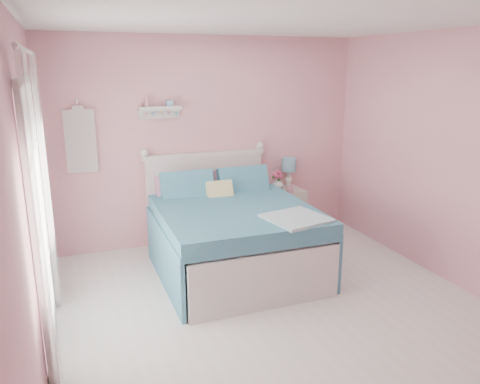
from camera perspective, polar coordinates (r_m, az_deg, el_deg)
floor at (r=4.44m, az=5.39°, el=-15.16°), size 4.50×4.50×0.00m
room_shell at (r=3.89m, az=5.97°, el=5.41°), size 4.50×4.50×4.50m
bed at (r=5.27m, az=-1.15°, el=-5.21°), size 1.62×2.04×1.18m
nightstand at (r=6.38m, az=5.57°, el=-2.40°), size 0.44×0.44×0.64m
table_lamp at (r=6.37m, az=5.98°, el=3.09°), size 0.20×0.20×0.40m
vase at (r=6.20m, az=4.60°, el=1.01°), size 0.18×0.18×0.18m
teacup at (r=6.13m, az=6.02°, el=0.35°), size 0.14×0.14×0.08m
roses at (r=6.17m, az=4.62°, el=2.11°), size 0.14×0.11×0.12m
wall_shelf at (r=5.74m, az=-9.81°, el=9.93°), size 0.50×0.15×0.25m
hanging_dress at (r=5.67m, az=-18.85°, el=5.86°), size 0.34×0.03×0.72m
french_door at (r=4.00m, az=-23.30°, el=-3.02°), size 0.04×1.32×2.16m
curtain_near at (r=3.26m, az=-23.00°, el=-5.04°), size 0.04×0.40×2.32m
curtain_far at (r=4.69m, az=-22.55°, el=0.95°), size 0.04×0.40×2.32m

